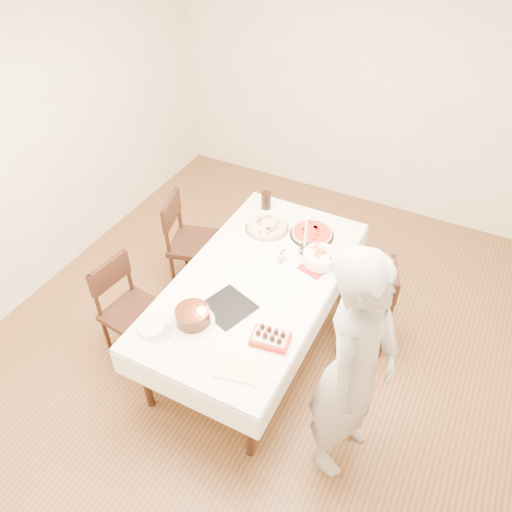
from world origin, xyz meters
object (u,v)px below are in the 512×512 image
at_px(birthday_cake, 202,316).
at_px(chair_left_savory, 196,243).
at_px(cola_glass, 266,200).
at_px(person, 355,370).
at_px(strawberry_box, 270,338).
at_px(dining_table, 256,311).
at_px(taper_candle, 306,234).
at_px(pizza_white, 267,227).
at_px(chair_left_dessert, 135,313).
at_px(layer_cake, 193,316).
at_px(pasta_bowl, 320,258).
at_px(chair_right_savory, 364,306).
at_px(pizza_pepperoni, 312,233).

bearing_deg(birthday_cake, chair_left_savory, 125.66).
bearing_deg(cola_glass, person, -47.99).
bearing_deg(person, strawberry_box, 89.64).
relative_size(dining_table, taper_candle, 5.50).
xyz_separation_m(pizza_white, birthday_cake, (0.08, -1.19, 0.05)).
relative_size(chair_left_dessert, pizza_white, 2.39).
distance_m(person, layer_cake, 1.19).
bearing_deg(birthday_cake, pasta_bowl, 63.32).
xyz_separation_m(chair_left_savory, layer_cake, (0.65, -1.02, 0.33)).
xyz_separation_m(chair_left_dessert, layer_cake, (0.63, -0.07, 0.35)).
bearing_deg(cola_glass, chair_left_savory, -136.33).
bearing_deg(layer_cake, cola_glass, 96.13).
bearing_deg(chair_right_savory, strawberry_box, -135.38).
bearing_deg(chair_left_dessert, pizza_white, -111.54).
relative_size(chair_left_dessert, pasta_bowl, 3.30).
relative_size(chair_left_savory, layer_cake, 3.08).
xyz_separation_m(pasta_bowl, taper_candle, (-0.16, 0.06, 0.14)).
height_order(pasta_bowl, layer_cake, layer_cake).
bearing_deg(pizza_pepperoni, taper_candle, -82.14).
relative_size(chair_right_savory, taper_candle, 2.23).
bearing_deg(pizza_white, layer_cake, -89.53).
bearing_deg(taper_candle, pasta_bowl, -19.08).
distance_m(chair_left_dessert, taper_candle, 1.52).
distance_m(chair_right_savory, strawberry_box, 1.07).
relative_size(cola_glass, birthday_cake, 1.30).
xyz_separation_m(cola_glass, birthday_cake, (0.23, -1.47, -0.01)).
bearing_deg(pasta_bowl, chair_left_savory, 179.41).
distance_m(chair_left_savory, cola_glass, 0.76).
xyz_separation_m(chair_left_dessert, pasta_bowl, (1.20, 0.94, 0.34)).
height_order(chair_left_dessert, person, person).
relative_size(chair_right_savory, person, 0.47).
relative_size(chair_left_savory, pizza_pepperoni, 2.52).
bearing_deg(pizza_pepperoni, strawberry_box, -80.92).
bearing_deg(person, chair_left_savory, 69.30).
bearing_deg(cola_glass, layer_cake, -83.87).
xyz_separation_m(dining_table, layer_cake, (-0.19, -0.60, 0.44)).
bearing_deg(taper_candle, strawberry_box, -80.62).
height_order(dining_table, pasta_bowl, pasta_bowl).
relative_size(dining_table, layer_cake, 6.86).
xyz_separation_m(chair_left_savory, pizza_pepperoni, (1.02, 0.29, 0.29)).
xyz_separation_m(chair_left_dessert, birthday_cake, (0.70, -0.04, 0.37)).
bearing_deg(chair_left_dessert, dining_table, -139.93).
height_order(pizza_white, pizza_pepperoni, same).
bearing_deg(dining_table, chair_left_dessert, -146.92).
height_order(pizza_pepperoni, strawberry_box, strawberry_box).
xyz_separation_m(chair_left_savory, person, (1.83, -1.02, 0.45)).
xyz_separation_m(layer_cake, birthday_cake, (0.07, 0.02, 0.01)).
bearing_deg(chair_right_savory, dining_table, -173.31).
bearing_deg(dining_table, chair_right_savory, 27.91).
relative_size(pizza_white, pasta_bowl, 1.38).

